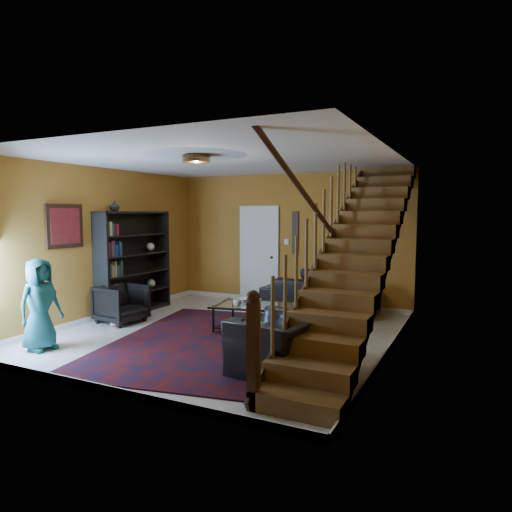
% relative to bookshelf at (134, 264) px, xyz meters
% --- Properties ---
extents(floor, '(5.50, 5.50, 0.00)m').
position_rel_bookshelf_xyz_m(floor, '(2.40, -0.60, -0.96)').
color(floor, beige).
rests_on(floor, ground).
extents(room, '(5.50, 5.50, 5.50)m').
position_rel_bookshelf_xyz_m(room, '(1.07, 0.73, -0.91)').
color(room, '#AF7026').
rests_on(room, ground).
extents(staircase, '(0.95, 5.02, 3.18)m').
position_rel_bookshelf_xyz_m(staircase, '(4.53, -0.60, 0.43)').
color(staircase, brown).
rests_on(staircase, floor).
extents(bookshelf, '(0.35, 1.80, 2.00)m').
position_rel_bookshelf_xyz_m(bookshelf, '(0.00, 0.00, 0.00)').
color(bookshelf, black).
rests_on(bookshelf, floor).
extents(door, '(0.82, 0.05, 2.05)m').
position_rel_bookshelf_xyz_m(door, '(1.70, 2.12, 0.06)').
color(door, silver).
rests_on(door, floor).
extents(framed_picture, '(0.04, 0.74, 0.74)m').
position_rel_bookshelf_xyz_m(framed_picture, '(-0.17, -1.50, 0.79)').
color(framed_picture, maroon).
rests_on(framed_picture, room).
extents(wall_hanging, '(0.14, 0.03, 0.90)m').
position_rel_bookshelf_xyz_m(wall_hanging, '(2.55, 2.13, 0.59)').
color(wall_hanging, black).
rests_on(wall_hanging, room).
extents(ceiling_fixture, '(0.40, 0.40, 0.10)m').
position_rel_bookshelf_xyz_m(ceiling_fixture, '(2.40, -1.40, 1.78)').
color(ceiling_fixture, '#3F2814').
rests_on(ceiling_fixture, room).
extents(rug, '(4.20, 4.61, 0.02)m').
position_rel_bookshelf_xyz_m(rug, '(2.79, -1.03, -0.95)').
color(rug, '#440C0C').
rests_on(rug, floor).
extents(sofa, '(2.28, 0.90, 0.66)m').
position_rel_bookshelf_xyz_m(sofa, '(3.25, 1.70, -0.63)').
color(sofa, black).
rests_on(sofa, floor).
extents(armchair_left, '(0.84, 0.82, 0.69)m').
position_rel_bookshelf_xyz_m(armchair_left, '(0.35, -0.77, -0.62)').
color(armchair_left, black).
rests_on(armchair_left, floor).
extents(armchair_right, '(1.09, 1.21, 0.71)m').
position_rel_bookshelf_xyz_m(armchair_right, '(3.90, -1.91, -0.61)').
color(armchair_right, black).
rests_on(armchair_right, floor).
extents(person_adult_a, '(0.51, 0.37, 1.32)m').
position_rel_bookshelf_xyz_m(person_adult_a, '(2.92, 1.75, -0.76)').
color(person_adult_a, black).
rests_on(person_adult_a, sofa).
extents(person_adult_b, '(0.59, 0.46, 1.20)m').
position_rel_bookshelf_xyz_m(person_adult_b, '(3.73, 1.75, -0.81)').
color(person_adult_b, black).
rests_on(person_adult_b, sofa).
extents(person_child, '(0.47, 0.68, 1.33)m').
position_rel_bookshelf_xyz_m(person_child, '(0.45, -2.53, -0.30)').
color(person_child, navy).
rests_on(person_child, armchair_left).
extents(coffee_table, '(1.36, 0.96, 0.47)m').
position_rel_bookshelf_xyz_m(coffee_table, '(2.81, -0.35, -0.69)').
color(coffee_table, black).
rests_on(coffee_table, floor).
extents(cup_a, '(0.18, 0.18, 0.11)m').
position_rel_bookshelf_xyz_m(cup_a, '(2.60, -0.56, -0.44)').
color(cup_a, '#999999').
rests_on(cup_a, coffee_table).
extents(cup_b, '(0.12, 0.12, 0.09)m').
position_rel_bookshelf_xyz_m(cup_b, '(2.84, -0.27, -0.45)').
color(cup_b, '#999999').
rests_on(cup_b, coffee_table).
extents(bowl, '(0.25, 0.25, 0.05)m').
position_rel_bookshelf_xyz_m(bowl, '(2.52, -0.17, -0.47)').
color(bowl, '#999999').
rests_on(bowl, coffee_table).
extents(vase, '(0.18, 0.18, 0.19)m').
position_rel_bookshelf_xyz_m(vase, '(-0.00, -0.50, 1.13)').
color(vase, '#999999').
rests_on(vase, bookshelf).
extents(popcorn_bucket, '(0.19, 0.19, 0.17)m').
position_rel_bookshelf_xyz_m(popcorn_bucket, '(0.43, -1.03, -0.86)').
color(popcorn_bucket, red).
rests_on(popcorn_bucket, rug).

